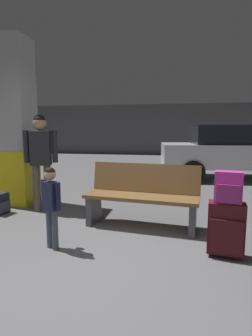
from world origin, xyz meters
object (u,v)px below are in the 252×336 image
object	(u,v)px
child	(51,199)
adult	(41,153)
structural_pillar	(16,124)
parked_car_near	(234,150)
suitcase	(226,228)
bench	(142,196)
backpack_bright	(228,188)
backpack_dark_floor	(0,204)

from	to	relation	value
child	adult	bearing A→B (deg)	121.61
structural_pillar	parked_car_near	world-z (taller)	structural_pillar
suitcase	child	distance (m)	1.97
adult	child	bearing A→B (deg)	-58.39
suitcase	adult	xyz separation A→B (m)	(-2.77, 1.19, 0.68)
bench	parked_car_near	size ratio (longest dim) A/B	0.39
bench	backpack_bright	size ratio (longest dim) A/B	4.85
child	parked_car_near	distance (m)	6.04
structural_pillar	adult	size ratio (longest dim) A/B	1.85
backpack_bright	child	distance (m)	1.96
backpack_bright	suitcase	bearing A→B (deg)	71.06
structural_pillar	bench	distance (m)	2.75
parked_car_near	structural_pillar	bearing A→B (deg)	-141.91
structural_pillar	bench	bearing A→B (deg)	-18.01
backpack_dark_floor	child	bearing A→B (deg)	-36.51
adult	backpack_dark_floor	size ratio (longest dim) A/B	4.77
backpack_dark_floor	structural_pillar	bearing A→B (deg)	94.02
parked_car_near	child	bearing A→B (deg)	-119.72
backpack_bright	adult	bearing A→B (deg)	156.72
backpack_bright	adult	size ratio (longest dim) A/B	0.21
backpack_dark_floor	parked_car_near	world-z (taller)	parked_car_near
bench	backpack_dark_floor	world-z (taller)	bench
backpack_dark_floor	adult	bearing A→B (deg)	23.97
bench	backpack_bright	distance (m)	1.33
backpack_bright	child	xyz separation A→B (m)	(-1.94, -0.15, -0.18)
child	suitcase	bearing A→B (deg)	4.54
adult	parked_car_near	size ratio (longest dim) A/B	0.38
backpack_dark_floor	suitcase	bearing A→B (deg)	-15.13
suitcase	backpack_dark_floor	world-z (taller)	suitcase
parked_car_near	bench	bearing A→B (deg)	-115.65
bench	backpack_dark_floor	size ratio (longest dim) A/B	4.85
suitcase	parked_car_near	world-z (taller)	parked_car_near
backpack_bright	parked_car_near	distance (m)	5.20
bench	backpack_bright	xyz separation A→B (m)	(1.02, -0.79, 0.33)
backpack_bright	adult	xyz separation A→B (m)	(-2.77, 1.19, 0.23)
parked_car_near	suitcase	bearing A→B (deg)	-101.66
child	adult	world-z (taller)	adult
structural_pillar	backpack_dark_floor	xyz separation A→B (m)	(0.05, -0.66, -1.32)
suitcase	adult	size ratio (longest dim) A/B	0.37
bench	child	xyz separation A→B (m)	(-0.93, -0.94, 0.15)
suitcase	child	world-z (taller)	child
suitcase	parked_car_near	distance (m)	5.22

